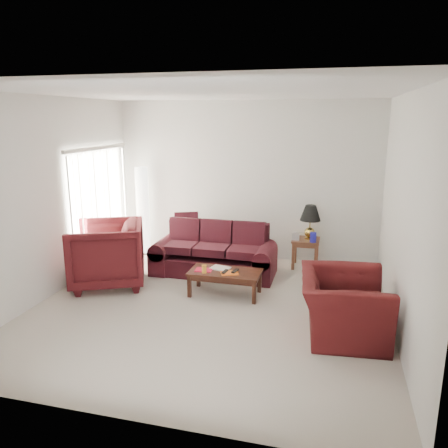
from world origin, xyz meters
name	(u,v)px	position (x,y,z in m)	size (l,w,h in m)	color
floor	(209,308)	(0.00, 0.00, 0.00)	(5.00, 5.00, 0.00)	#BBAFA0
blinds	(100,209)	(-2.42, 1.30, 1.08)	(0.10, 2.00, 2.16)	silver
sofa	(214,250)	(-0.32, 1.39, 0.44)	(2.13, 0.92, 0.87)	black
throw_pillow	(186,224)	(-1.05, 2.05, 0.71)	(0.45, 0.13, 0.45)	black
end_table	(305,253)	(1.20, 2.15, 0.27)	(0.49, 0.49, 0.53)	#4B311A
table_lamp	(310,222)	(1.26, 2.19, 0.84)	(0.37, 0.37, 0.62)	#B79339
clock	(296,237)	(1.03, 2.03, 0.60)	(0.13, 0.05, 0.13)	#B4B5B9
blue_canister	(313,237)	(1.34, 1.98, 0.62)	(0.11, 0.11, 0.18)	navy
picture_frame	(298,232)	(1.05, 2.28, 0.62)	(0.14, 0.02, 0.17)	silver
floor_lamp	(143,210)	(-2.02, 2.20, 0.88)	(0.29, 0.29, 1.77)	white
armchair_left	(107,254)	(-1.87, 0.46, 0.53)	(1.13, 1.16, 1.06)	#3B0D10
armchair_right	(343,305)	(1.85, -0.33, 0.39)	(1.21, 1.05, 0.78)	#3D0E0F
coffee_table	(225,283)	(0.10, 0.53, 0.19)	(1.10, 0.55, 0.38)	black
magazine_red	(204,270)	(-0.23, 0.49, 0.39)	(0.26, 0.19, 0.01)	#B61231
magazine_white	(220,268)	(-0.01, 0.63, 0.39)	(0.29, 0.21, 0.02)	silver
magazine_orange	(230,273)	(0.19, 0.45, 0.39)	(0.26, 0.20, 0.01)	orange
remote_a	(225,271)	(0.12, 0.44, 0.41)	(0.05, 0.17, 0.02)	black
remote_b	(235,271)	(0.26, 0.51, 0.41)	(0.05, 0.18, 0.02)	black
yellow_glass	(204,269)	(-0.19, 0.38, 0.45)	(0.07, 0.07, 0.12)	gold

